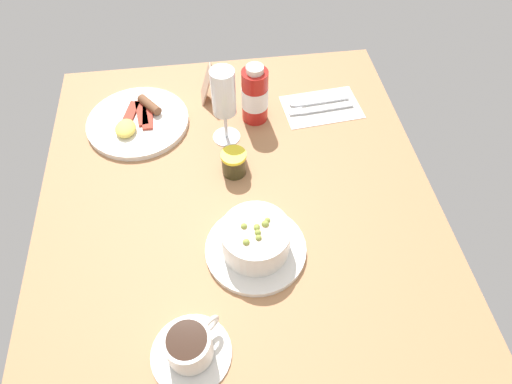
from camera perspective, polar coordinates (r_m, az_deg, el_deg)
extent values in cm
cube|color=#A8754C|center=(92.45, -1.81, -4.77)|extent=(110.00, 84.00, 3.00)
cylinder|color=silver|center=(87.49, -0.03, -7.30)|extent=(19.60, 19.60, 1.20)
cylinder|color=silver|center=(84.21, -0.03, -5.99)|extent=(13.02, 13.02, 6.45)
cylinder|color=beige|center=(82.15, -0.03, -5.10)|extent=(11.20, 11.20, 1.60)
sphere|color=olive|center=(80.41, 0.33, -5.86)|extent=(1.13, 1.13, 1.13)
sphere|color=olive|center=(81.53, 0.09, -4.61)|extent=(1.12, 1.12, 1.12)
sphere|color=olive|center=(79.96, -0.95, -6.39)|extent=(1.26, 1.26, 1.26)
sphere|color=olive|center=(82.50, 1.47, -3.62)|extent=(1.02, 1.02, 1.02)
sphere|color=olive|center=(80.99, 0.23, -5.21)|extent=(1.16, 1.16, 1.16)
sphere|color=olive|center=(81.67, 0.10, -4.46)|extent=(1.11, 1.11, 1.11)
sphere|color=olive|center=(82.02, 1.19, -4.10)|extent=(1.37, 1.37, 1.37)
sphere|color=olive|center=(81.74, -1.89, -4.43)|extent=(1.16, 1.16, 1.16)
cube|color=silver|center=(115.70, 8.35, 10.69)|extent=(13.95, 20.08, 0.30)
cube|color=silver|center=(114.82, 8.99, 10.47)|extent=(2.45, 14.05, 0.50)
cube|color=silver|center=(113.13, 5.11, 10.21)|extent=(2.51, 3.78, 0.40)
cube|color=silver|center=(116.83, 8.68, 11.39)|extent=(2.16, 13.04, 0.50)
ellipsoid|color=silver|center=(115.28, 5.25, 11.19)|extent=(2.40, 4.00, 0.60)
cylinder|color=silver|center=(80.19, -8.26, -19.66)|extent=(13.64, 13.64, 0.90)
cylinder|color=silver|center=(76.92, -8.57, -18.86)|extent=(7.74, 7.74, 6.05)
cylinder|color=black|center=(74.56, -8.81, -18.23)|extent=(6.58, 6.58, 1.00)
torus|color=silver|center=(77.44, -5.80, -16.40)|extent=(2.89, 3.30, 3.60)
cylinder|color=white|center=(107.14, -3.77, 7.10)|extent=(6.49, 6.49, 0.40)
cylinder|color=white|center=(104.35, -3.89, 8.65)|extent=(0.80, 0.80, 7.58)
cylinder|color=white|center=(98.18, -4.19, 12.57)|extent=(5.32, 5.32, 11.01)
cylinder|color=beige|center=(99.24, -4.13, 11.83)|extent=(4.37, 4.37, 6.60)
cylinder|color=#342F17|center=(97.96, -3.02, 3.54)|extent=(5.30, 5.30, 4.99)
cylinder|color=yellow|center=(95.81, -3.09, 4.68)|extent=(5.57, 5.57, 0.80)
cylinder|color=#B21E19|center=(107.36, -0.15, 12.16)|extent=(6.20, 6.20, 13.65)
cylinder|color=white|center=(107.53, -0.15, 12.05)|extent=(6.32, 6.32, 5.19)
cylinder|color=silver|center=(102.66, -0.16, 15.37)|extent=(4.03, 4.03, 1.40)
cylinder|color=silver|center=(113.36, -14.81, 8.63)|extent=(24.46, 24.46, 1.40)
cube|color=#9D3828|center=(114.36, -15.76, 9.51)|extent=(9.31, 4.69, 0.60)
cube|color=#AE3828|center=(112.77, -13.65, 9.36)|extent=(9.03, 2.50, 0.60)
cube|color=#A53828|center=(114.01, -14.36, 9.74)|extent=(9.24, 3.58, 0.60)
cylinder|color=brown|center=(114.41, -13.43, 10.77)|extent=(6.93, 5.95, 2.20)
ellipsoid|color=#F2D859|center=(109.99, -16.30, 7.79)|extent=(6.00, 4.80, 2.40)
cube|color=tan|center=(115.23, -6.37, 13.50)|extent=(5.66, 3.17, 8.86)
cube|color=tan|center=(115.25, -4.95, 13.65)|extent=(5.66, 3.17, 8.86)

